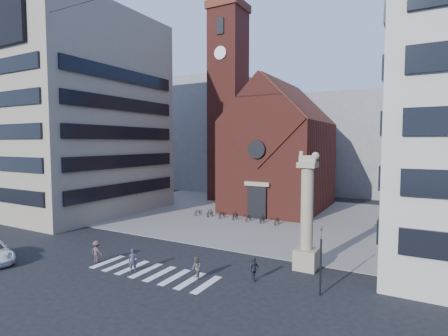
{
  "coord_description": "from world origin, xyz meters",
  "views": [
    {
      "loc": [
        16.89,
        -21.92,
        9.29
      ],
      "look_at": [
        0.3,
        8.0,
        6.81
      ],
      "focal_mm": 28.0,
      "sensor_mm": 36.0,
      "label": 1
    }
  ],
  "objects_px": {
    "traffic_light": "(321,259)",
    "scooter_0": "(198,212)",
    "pedestrian_2": "(254,269)",
    "pedestrian_1": "(196,268)",
    "lion_column": "(307,223)",
    "pedestrian_0": "(133,260)"
  },
  "relations": [
    {
      "from": "pedestrian_0",
      "to": "lion_column",
      "type": "bearing_deg",
      "value": -7.51
    },
    {
      "from": "lion_column",
      "to": "scooter_0",
      "type": "xyz_separation_m",
      "value": [
        -17.36,
        12.0,
        -2.96
      ]
    },
    {
      "from": "pedestrian_1",
      "to": "scooter_0",
      "type": "xyz_separation_m",
      "value": [
        -11.34,
        17.56,
        -0.28
      ]
    },
    {
      "from": "lion_column",
      "to": "pedestrian_1",
      "type": "relative_size",
      "value": 5.6
    },
    {
      "from": "lion_column",
      "to": "traffic_light",
      "type": "height_order",
      "value": "lion_column"
    },
    {
      "from": "pedestrian_0",
      "to": "scooter_0",
      "type": "height_order",
      "value": "pedestrian_0"
    },
    {
      "from": "lion_column",
      "to": "pedestrian_2",
      "type": "height_order",
      "value": "lion_column"
    },
    {
      "from": "traffic_light",
      "to": "lion_column",
      "type": "bearing_deg",
      "value": 116.46
    },
    {
      "from": "traffic_light",
      "to": "pedestrian_1",
      "type": "xyz_separation_m",
      "value": [
        -8.0,
        -1.55,
        -1.51
      ]
    },
    {
      "from": "pedestrian_2",
      "to": "pedestrian_1",
      "type": "bearing_deg",
      "value": 137.69
    },
    {
      "from": "traffic_light",
      "to": "pedestrian_1",
      "type": "height_order",
      "value": "traffic_light"
    },
    {
      "from": "traffic_light",
      "to": "pedestrian_2",
      "type": "xyz_separation_m",
      "value": [
        -4.47,
        0.06,
        -1.49
      ]
    },
    {
      "from": "pedestrian_1",
      "to": "pedestrian_0",
      "type": "bearing_deg",
      "value": -128.6
    },
    {
      "from": "pedestrian_1",
      "to": "scooter_0",
      "type": "relative_size",
      "value": 0.92
    },
    {
      "from": "pedestrian_1",
      "to": "traffic_light",
      "type": "bearing_deg",
      "value": 49.73
    },
    {
      "from": "pedestrian_1",
      "to": "pedestrian_2",
      "type": "distance_m",
      "value": 3.89
    },
    {
      "from": "pedestrian_1",
      "to": "pedestrian_2",
      "type": "height_order",
      "value": "pedestrian_2"
    },
    {
      "from": "pedestrian_1",
      "to": "pedestrian_2",
      "type": "xyz_separation_m",
      "value": [
        3.53,
        1.62,
        0.02
      ]
    },
    {
      "from": "traffic_light",
      "to": "scooter_0",
      "type": "distance_m",
      "value": 25.17
    },
    {
      "from": "lion_column",
      "to": "scooter_0",
      "type": "height_order",
      "value": "lion_column"
    },
    {
      "from": "pedestrian_0",
      "to": "pedestrian_1",
      "type": "xyz_separation_m",
      "value": [
        4.75,
        1.07,
        -0.06
      ]
    },
    {
      "from": "pedestrian_0",
      "to": "pedestrian_1",
      "type": "distance_m",
      "value": 4.87
    }
  ]
}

